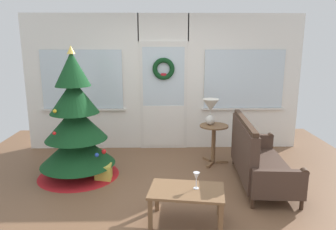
{
  "coord_description": "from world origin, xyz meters",
  "views": [
    {
      "loc": [
        -0.05,
        -3.94,
        2.02
      ],
      "look_at": [
        0.05,
        0.55,
        1.0
      ],
      "focal_mm": 34.01,
      "sensor_mm": 36.0,
      "label": 1
    }
  ],
  "objects": [
    {
      "name": "ground_plane",
      "position": [
        0.0,
        0.0,
        0.0
      ],
      "size": [
        6.76,
        6.76,
        0.0
      ],
      "primitive_type": "plane",
      "color": "brown"
    },
    {
      "name": "back_wall_with_door",
      "position": [
        0.0,
        2.08,
        1.28
      ],
      "size": [
        5.2,
        0.19,
        2.55
      ],
      "color": "white",
      "rests_on": "ground"
    },
    {
      "name": "christmas_tree",
      "position": [
        -1.34,
        0.73,
        0.75
      ],
      "size": [
        1.24,
        1.24,
        1.99
      ],
      "color": "#4C331E",
      "rests_on": "ground"
    },
    {
      "name": "settee_sofa",
      "position": [
        1.33,
        0.39,
        0.38
      ],
      "size": [
        0.82,
        1.67,
        0.96
      ],
      "color": "#3D281C",
      "rests_on": "ground"
    },
    {
      "name": "side_table",
      "position": [
        0.84,
        1.19,
        0.48
      ],
      "size": [
        0.5,
        0.48,
        0.67
      ],
      "color": "brown",
      "rests_on": "ground"
    },
    {
      "name": "table_lamp",
      "position": [
        0.78,
        1.23,
        0.96
      ],
      "size": [
        0.28,
        0.28,
        0.44
      ],
      "color": "silver",
      "rests_on": "side_table"
    },
    {
      "name": "coffee_table",
      "position": [
        0.23,
        -0.64,
        0.34
      ],
      "size": [
        0.91,
        0.64,
        0.4
      ],
      "color": "brown",
      "rests_on": "ground"
    },
    {
      "name": "wine_glass",
      "position": [
        0.34,
        -0.61,
        0.55
      ],
      "size": [
        0.08,
        0.08,
        0.2
      ],
      "color": "silver",
      "rests_on": "coffee_table"
    },
    {
      "name": "gift_box",
      "position": [
        -0.92,
        0.56,
        0.12
      ],
      "size": [
        0.24,
        0.21,
        0.24
      ],
      "primitive_type": "cube",
      "color": "#D8C64C",
      "rests_on": "ground"
    }
  ]
}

